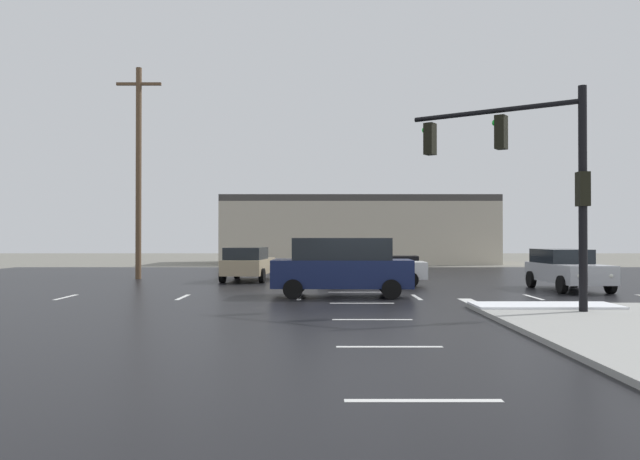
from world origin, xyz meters
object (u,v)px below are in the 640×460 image
Objects in this scene: suv_navy at (341,266)px; sedan_silver at (565,268)px; sedan_tan at (247,263)px; sedan_black at (372,259)px; sedan_white at (366,266)px; utility_pole_far at (138,169)px; traffic_signal_mast at (530,164)px.

sedan_silver is at bearing 19.71° from suv_navy.
sedan_black is at bearing -45.00° from sedan_tan.
sedan_white is at bearing -116.64° from sedan_tan.
sedan_black is 13.31m from utility_pole_far.
sedan_white is at bearing -23.09° from utility_pole_far.
suv_navy is at bearing -8.43° from traffic_signal_mast.
sedan_black is at bearing -149.70° from sedan_silver.
traffic_signal_mast is 1.27× the size of sedan_tan.
sedan_tan is at bearing -113.88° from sedan_silver.
traffic_signal_mast is 9.12m from sedan_silver.
sedan_tan is (-6.31, -5.31, 0.00)m from sedan_black.
utility_pole_far is at bearing -8.83° from traffic_signal_mast.
suv_navy is 9.31m from sedan_silver.
suv_navy reaches higher than sedan_black.
sedan_tan is 7.32m from utility_pole_far.
utility_pole_far reaches higher than suv_navy.
utility_pole_far is (-9.68, 9.35, 4.34)m from suv_navy.
traffic_signal_mast is 1.21× the size of suv_navy.
utility_pole_far is at bearing 158.53° from sedan_white.
sedan_silver is at bearing -106.62° from sedan_tan.
sedan_tan is at bearing -13.80° from utility_pole_far.
sedan_black is 8.25m from sedan_tan.
utility_pole_far reaches higher than sedan_tan.
suv_navy is at bearing -102.70° from sedan_white.
sedan_white is 6.27m from sedan_tan.
sedan_silver is 0.44× the size of utility_pole_far.
traffic_signal_mast is 1.29× the size of sedan_silver.
utility_pole_far is (-14.70, 14.10, 1.34)m from traffic_signal_mast.
suv_navy is at bearing -95.86° from sedan_black.
suv_navy is 1.06× the size of sedan_black.
sedan_white and sedan_tan have the same top height.
sedan_silver is 20.17m from utility_pole_far.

